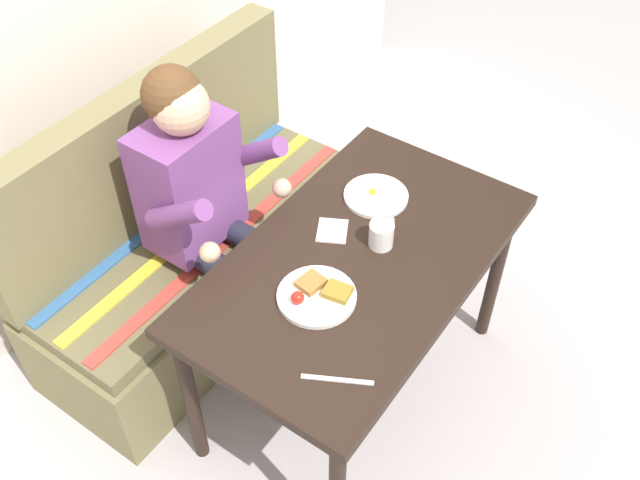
{
  "coord_description": "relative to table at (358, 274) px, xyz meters",
  "views": [
    {
      "loc": [
        -1.36,
        -0.81,
        2.4
      ],
      "look_at": [
        0.0,
        0.15,
        0.72
      ],
      "focal_mm": 40.72,
      "sensor_mm": 36.0,
      "label": 1
    }
  ],
  "objects": [
    {
      "name": "plate_breakfast",
      "position": [
        -0.21,
        0.01,
        0.1
      ],
      "size": [
        0.24,
        0.24,
        0.05
      ],
      "color": "white",
      "rests_on": "table"
    },
    {
      "name": "coffee_mug",
      "position": [
        0.09,
        -0.03,
        0.13
      ],
      "size": [
        0.12,
        0.08,
        0.09
      ],
      "color": "white",
      "rests_on": "table"
    },
    {
      "name": "ground_plane",
      "position": [
        0.0,
        0.0,
        -0.65
      ],
      "size": [
        8.0,
        8.0,
        0.0
      ],
      "primitive_type": "plane",
      "color": "#ADA5A6"
    },
    {
      "name": "couch",
      "position": [
        0.0,
        0.76,
        -0.32
      ],
      "size": [
        1.44,
        0.56,
        1.0
      ],
      "color": "olive",
      "rests_on": "ground"
    },
    {
      "name": "knife",
      "position": [
        -0.42,
        -0.2,
        0.08
      ],
      "size": [
        0.11,
        0.18,
        0.0
      ],
      "primitive_type": "cube",
      "rotation": [
        0.0,
        0.0,
        0.49
      ],
      "color": "silver",
      "rests_on": "table"
    },
    {
      "name": "table",
      "position": [
        0.0,
        0.0,
        0.0
      ],
      "size": [
        1.2,
        0.7,
        0.73
      ],
      "color": "black",
      "rests_on": "ground"
    },
    {
      "name": "person",
      "position": [
        -0.07,
        0.59,
        0.09
      ],
      "size": [
        0.45,
        0.61,
        1.21
      ],
      "color": "#774181",
      "rests_on": "ground"
    },
    {
      "name": "plate_eggs",
      "position": [
        0.27,
        0.11,
        0.09
      ],
      "size": [
        0.22,
        0.22,
        0.04
      ],
      "color": "white",
      "rests_on": "table"
    },
    {
      "name": "napkin",
      "position": [
        0.05,
        0.13,
        0.09
      ],
      "size": [
        0.14,
        0.14,
        0.01
      ],
      "primitive_type": "cube",
      "rotation": [
        0.0,
        0.0,
        0.49
      ],
      "color": "silver",
      "rests_on": "table"
    }
  ]
}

